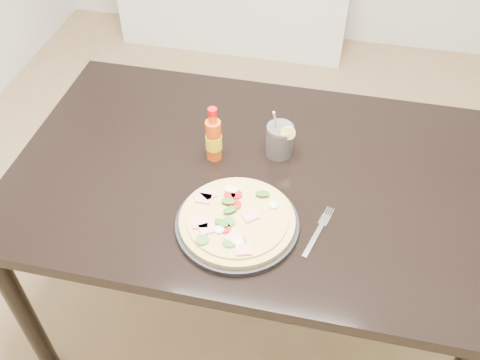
% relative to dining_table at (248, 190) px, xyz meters
% --- Properties ---
extents(floor, '(4.50, 4.50, 0.00)m').
position_rel_dining_table_xyz_m(floor, '(0.31, -0.15, -0.67)').
color(floor, '#9E7A51').
rests_on(floor, ground).
extents(dining_table, '(1.40, 0.90, 0.75)m').
position_rel_dining_table_xyz_m(dining_table, '(0.00, 0.00, 0.00)').
color(dining_table, black).
rests_on(dining_table, ground).
extents(plate, '(0.33, 0.33, 0.02)m').
position_rel_dining_table_xyz_m(plate, '(0.01, -0.21, 0.09)').
color(plate, black).
rests_on(plate, dining_table).
extents(pizza, '(0.31, 0.31, 0.03)m').
position_rel_dining_table_xyz_m(pizza, '(0.01, -0.21, 0.11)').
color(pizza, '#D5B65F').
rests_on(pizza, plate).
extents(hot_sauce_bottle, '(0.05, 0.05, 0.18)m').
position_rel_dining_table_xyz_m(hot_sauce_bottle, '(-0.11, 0.04, 0.16)').
color(hot_sauce_bottle, '#E44C0D').
rests_on(hot_sauce_bottle, dining_table).
extents(cola_cup, '(0.09, 0.08, 0.17)m').
position_rel_dining_table_xyz_m(cola_cup, '(0.07, 0.09, 0.13)').
color(cola_cup, black).
rests_on(cola_cup, dining_table).
extents(fork, '(0.07, 0.19, 0.00)m').
position_rel_dining_table_xyz_m(fork, '(0.23, -0.18, 0.09)').
color(fork, silver).
rests_on(fork, dining_table).
extents(media_console, '(1.40, 0.34, 0.50)m').
position_rel_dining_table_xyz_m(media_console, '(-0.49, 1.92, -0.42)').
color(media_console, white).
rests_on(media_console, ground).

